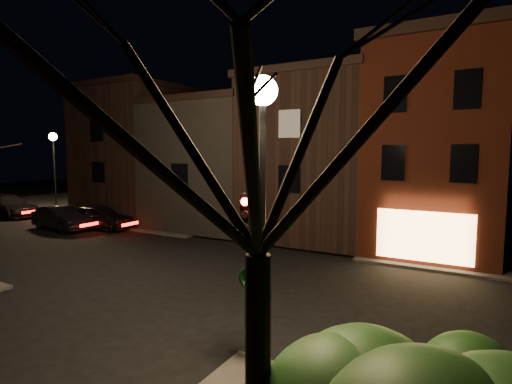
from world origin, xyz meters
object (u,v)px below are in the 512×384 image
Objects in this scene: street_lamp_near at (263,147)px; parked_car_c at (8,206)px; traffic_signal at (250,253)px; parked_car_b at (62,218)px; bare_tree_right at (258,69)px; parked_car_a at (99,217)px; street_lamp_far at (54,151)px.

parked_car_c is (-28.75, 10.44, -4.32)m from street_lamp_near.
traffic_signal is 0.85× the size of parked_car_b.
parked_car_b is (-21.33, 11.59, -5.36)m from bare_tree_right.
street_lamp_near reaches higher than parked_car_c.
parked_car_a is 1.01× the size of parked_car_b.
street_lamp_near is at bearing 117.47° from bare_tree_right.
street_lamp_far is 30.32m from bare_tree_right.
street_lamp_near is 1.00× the size of street_lamp_far.
bare_tree_right reaches higher than street_lamp_far.
parked_car_a is at bearing 146.18° from bare_tree_right.
parked_car_a is 2.38m from parked_car_b.
street_lamp_near is at bearing -127.50° from parked_car_a.
parked_car_b is 8.82m from parked_car_c.
parked_car_c is at bearing 160.54° from traffic_signal.
street_lamp_far is at bearing 154.17° from street_lamp_near.
parked_car_c reaches higher than parked_car_b.
street_lamp_near is 1.36× the size of parked_car_b.
traffic_signal is (24.60, -11.71, -2.37)m from street_lamp_far.
bare_tree_right reaches higher than street_lamp_near.
traffic_signal reaches higher than parked_car_a.
parked_car_b is at bearing -97.16° from parked_car_c.
bare_tree_right is (1.30, -2.50, 0.97)m from street_lamp_near.
bare_tree_right is (1.90, -2.99, 3.34)m from traffic_signal.
bare_tree_right is 23.96m from parked_car_a.
traffic_signal is 0.48× the size of bare_tree_right.
street_lamp_far is 5.86m from parked_car_c.
street_lamp_near is 2.49m from traffic_signal.
parked_car_b is at bearing 151.48° from bare_tree_right.
street_lamp_near is 22.43m from parked_car_b.
parked_car_c is at bearing 82.94° from parked_car_a.
street_lamp_far is at bearing -61.97° from parked_car_c.
street_lamp_near is 21.38m from parked_car_a.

